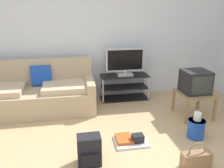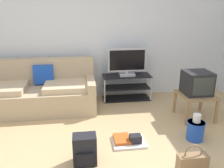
{
  "view_description": "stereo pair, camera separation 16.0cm",
  "coord_description": "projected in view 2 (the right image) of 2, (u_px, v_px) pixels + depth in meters",
  "views": [
    {
      "loc": [
        -0.29,
        -2.26,
        1.79
      ],
      "look_at": [
        0.36,
        1.25,
        0.62
      ],
      "focal_mm": 36.99,
      "sensor_mm": 36.0,
      "label": 1
    },
    {
      "loc": [
        -0.13,
        -2.28,
        1.79
      ],
      "look_at": [
        0.36,
        1.25,
        0.62
      ],
      "focal_mm": 36.99,
      "sensor_mm": 36.0,
      "label": 2
    }
  ],
  "objects": [
    {
      "name": "backpack",
      "position": [
        85.0,
        150.0,
        2.76
      ],
      "size": [
        0.28,
        0.26,
        0.38
      ],
      "rotation": [
        0.0,
        0.0,
        0.32
      ],
      "color": "black",
      "rests_on": "ground_plane"
    },
    {
      "name": "cleaning_bucket",
      "position": [
        196.0,
        129.0,
        3.27
      ],
      "size": [
        0.25,
        0.25,
        0.4
      ],
      "color": "blue",
      "rests_on": "ground_plane"
    },
    {
      "name": "side_table",
      "position": [
        196.0,
        97.0,
        3.87
      ],
      "size": [
        0.56,
        0.56,
        0.43
      ],
      "color": "#9E7A4C",
      "rests_on": "ground_plane"
    },
    {
      "name": "wall_back",
      "position": [
        86.0,
        32.0,
        4.61
      ],
      "size": [
        9.0,
        0.1,
        2.7
      ],
      "primitive_type": "cube",
      "color": "silver",
      "rests_on": "ground_plane"
    },
    {
      "name": "floor_tray",
      "position": [
        128.0,
        140.0,
        3.22
      ],
      "size": [
        0.46,
        0.35,
        0.14
      ],
      "color": "silver",
      "rests_on": "ground_plane"
    },
    {
      "name": "handbag",
      "position": [
        192.0,
        162.0,
        2.66
      ],
      "size": [
        0.35,
        0.13,
        0.34
      ],
      "rotation": [
        0.0,
        0.0,
        -0.38
      ],
      "color": "olive",
      "rests_on": "ground_plane"
    },
    {
      "name": "crt_tv",
      "position": [
        197.0,
        83.0,
        3.81
      ],
      "size": [
        0.42,
        0.42,
        0.38
      ],
      "color": "#232326",
      "rests_on": "side_table"
    },
    {
      "name": "couch",
      "position": [
        37.0,
        92.0,
        4.25
      ],
      "size": [
        2.13,
        0.92,
        0.89
      ],
      "color": "tan",
      "rests_on": "ground_plane"
    },
    {
      "name": "tv_stand",
      "position": [
        126.0,
        87.0,
        4.74
      ],
      "size": [
        0.97,
        0.41,
        0.51
      ],
      "color": "black",
      "rests_on": "ground_plane"
    },
    {
      "name": "flat_tv",
      "position": [
        127.0,
        62.0,
        4.56
      ],
      "size": [
        0.76,
        0.22,
        0.55
      ],
      "color": "#B2B2B7",
      "rests_on": "tv_stand"
    }
  ]
}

